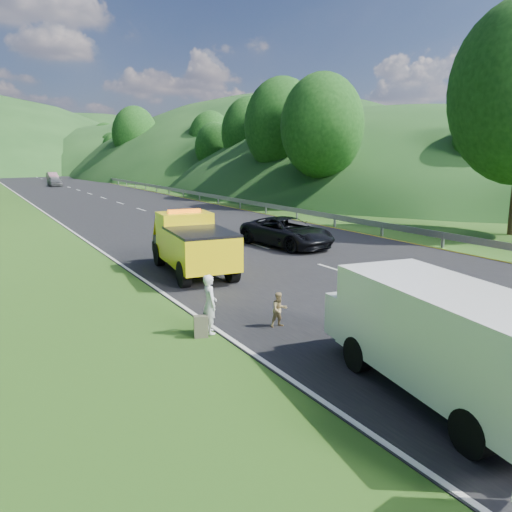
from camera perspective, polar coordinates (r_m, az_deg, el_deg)
ground at (r=14.67m, az=10.05°, el=-6.10°), size 320.00×320.00×0.00m
road_surface at (r=52.18m, az=-17.05°, el=6.36°), size 14.00×200.00×0.02m
guardrail at (r=66.13m, az=-13.47°, el=7.58°), size 0.06×140.00×1.52m
tree_line_right at (r=77.66m, az=-6.09°, el=8.41°), size 14.00×140.00×14.00m
hills_backdrop at (r=146.15m, az=-24.70°, el=8.96°), size 201.00×288.60×44.00m
tow_truck at (r=18.70m, az=-7.29°, el=1.42°), size 2.59×5.55×2.30m
white_van at (r=9.76m, az=20.76°, el=-8.55°), size 3.53×6.27×2.11m
woman at (r=12.71m, az=-5.23°, el=-8.80°), size 0.50×0.61×1.50m
child at (r=13.09m, az=2.66°, el=-8.14°), size 0.48×0.39×0.92m
suitcase at (r=12.39m, az=-6.31°, el=-8.02°), size 0.38×0.29×0.55m
passing_suv at (r=24.05m, az=3.54°, el=1.07°), size 3.01×5.28×1.39m
dist_car_a at (r=72.56m, az=-21.98°, el=7.40°), size 1.56×3.88×1.32m
dist_car_b at (r=87.54m, az=-22.21°, el=7.98°), size 1.39×4.00×1.32m
dist_car_c at (r=105.65m, az=-23.67°, el=8.37°), size 2.20×5.42×1.57m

